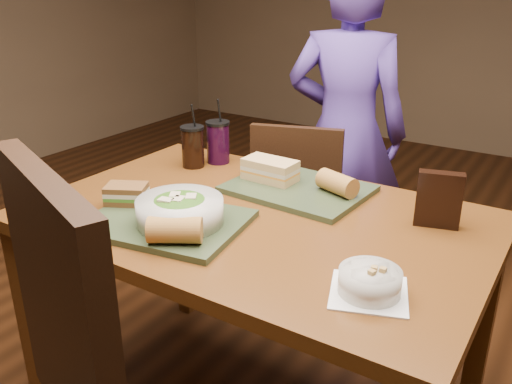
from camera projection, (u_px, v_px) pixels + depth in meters
dining_table at (256, 243)px, 1.59m from camera, size 1.30×0.85×0.75m
chair_far at (304, 208)px, 2.30m from camera, size 0.46×0.47×0.85m
diner at (346, 133)px, 2.41m from camera, size 0.60×0.47×1.47m
tray_near at (166, 222)px, 1.49m from camera, size 0.47×0.38×0.02m
tray_far at (298, 189)px, 1.72m from camera, size 0.44×0.34×0.02m
salad_bowl at (180, 209)px, 1.45m from camera, size 0.23×0.23×0.08m
soup_bowl at (370, 281)px, 1.16m from camera, size 0.21×0.21×0.07m
sandwich_near at (127, 194)px, 1.58m from camera, size 0.14×0.13×0.06m
sandwich_far at (270, 170)px, 1.76m from camera, size 0.18×0.10×0.07m
baguette_near at (175, 230)px, 1.34m from camera, size 0.15×0.13×0.07m
baguette_far at (337, 183)px, 1.65m from camera, size 0.14×0.10×0.06m
cup_cola at (193, 146)px, 1.92m from camera, size 0.08×0.08×0.23m
cup_berry at (218, 142)px, 1.97m from camera, size 0.09×0.09×0.24m
chip_bag at (439, 200)px, 1.46m from camera, size 0.12×0.07×0.16m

